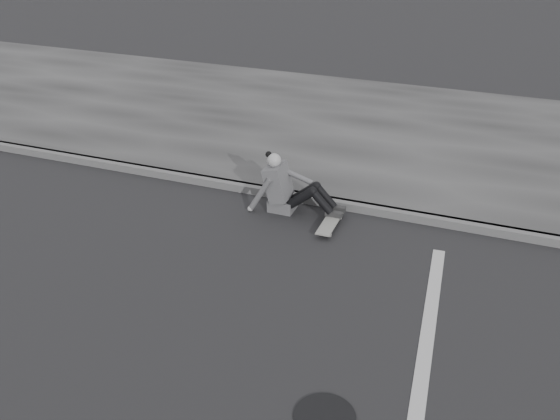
{
  "coord_description": "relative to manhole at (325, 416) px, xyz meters",
  "views": [
    {
      "loc": [
        3.03,
        -5.28,
        4.33
      ],
      "look_at": [
        0.53,
        1.33,
        0.5
      ],
      "focal_mm": 40.0,
      "sensor_mm": 36.0,
      "label": 1
    }
  ],
  "objects": [
    {
      "name": "ground",
      "position": [
        -1.97,
        1.34,
        -0.01
      ],
      "size": [
        80.0,
        80.0,
        0.0
      ],
      "primitive_type": "plane",
      "color": "black",
      "rests_on": "ground"
    },
    {
      "name": "curb",
      "position": [
        -1.97,
        3.92,
        0.05
      ],
      "size": [
        24.0,
        0.16,
        0.12
      ],
      "primitive_type": "cube",
      "color": "#505050",
      "rests_on": "ground"
    },
    {
      "name": "sidewalk",
      "position": [
        -1.97,
        6.94,
        0.05
      ],
      "size": [
        24.0,
        6.0,
        0.12
      ],
      "primitive_type": "cube",
      "color": "#323232",
      "rests_on": "ground"
    },
    {
      "name": "manhole",
      "position": [
        0.0,
        0.0,
        0.0
      ],
      "size": [
        0.57,
        0.57,
        0.01
      ],
      "primitive_type": "cylinder",
      "color": "black",
      "rests_on": "ground"
    },
    {
      "name": "skateboard",
      "position": [
        -0.94,
        3.32,
        0.07
      ],
      "size": [
        0.2,
        0.78,
        0.09
      ],
      "color": "#969691",
      "rests_on": "ground"
    },
    {
      "name": "seated_woman",
      "position": [
        -1.68,
        3.57,
        0.35
      ],
      "size": [
        1.38,
        0.46,
        0.88
      ],
      "color": "#4B4B4D",
      "rests_on": "ground"
    }
  ]
}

